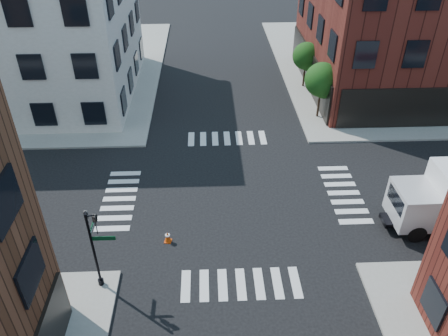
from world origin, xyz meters
The scene contains 7 objects.
ground centered at (0.00, 0.00, 0.00)m, with size 120.00×120.00×0.00m, color black.
sidewalk_ne centered at (21.00, 21.00, 0.07)m, with size 30.00×30.00×0.15m, color gray.
sidewalk_nw centered at (-21.00, 21.00, 0.07)m, with size 30.00×30.00×0.15m, color gray.
tree_near centered at (7.56, 9.98, 3.16)m, with size 2.69×2.69×4.49m.
tree_far centered at (7.56, 15.98, 2.87)m, with size 2.43×2.43×4.07m.
signal_pole centered at (-6.72, -6.68, 2.86)m, with size 1.29×1.24×4.60m.
traffic_cone centered at (-3.76, -3.85, 0.33)m, with size 0.43×0.43×0.69m.
Camera 1 is at (-1.45, -21.32, 16.87)m, focal length 35.00 mm.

